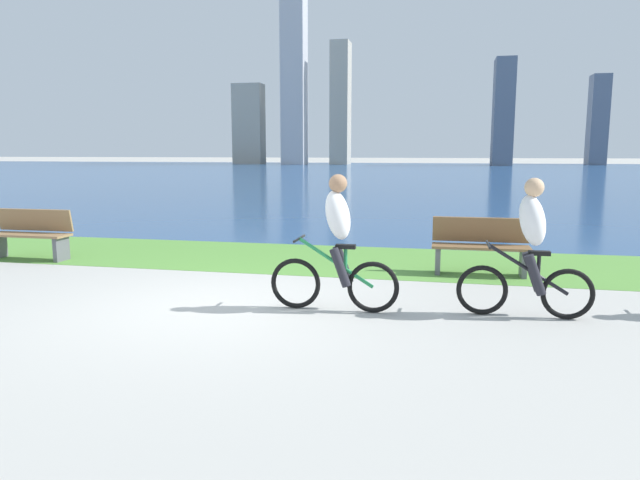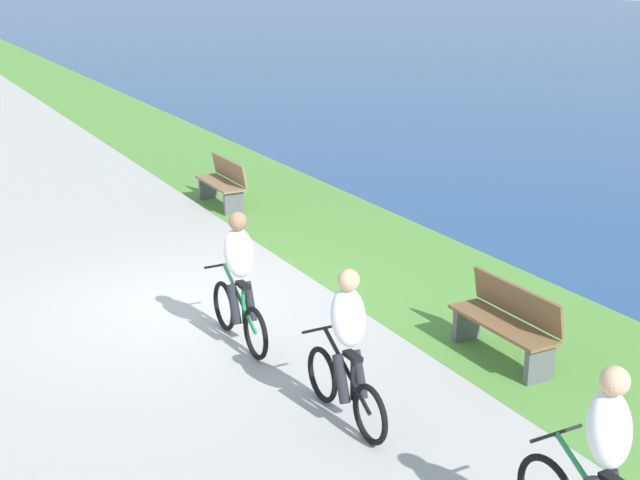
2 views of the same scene
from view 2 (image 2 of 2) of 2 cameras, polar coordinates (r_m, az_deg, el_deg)
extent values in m
plane|color=#B2AFA8|center=(11.99, -8.84, -4.24)|extent=(300.00, 300.00, 0.00)
cube|color=#59933D|center=(13.45, 5.34, -1.63)|extent=(120.00, 2.98, 0.01)
torus|color=black|center=(11.05, -6.29, -4.30)|extent=(0.63, 0.06, 0.63)
torus|color=black|center=(10.22, -4.24, -6.10)|extent=(0.63, 0.06, 0.63)
cylinder|color=#268C4C|center=(10.50, -5.29, -3.79)|extent=(0.94, 0.04, 0.60)
cylinder|color=#268C4C|center=(10.42, -5.03, -4.26)|extent=(0.04, 0.04, 0.47)
cube|color=black|center=(10.33, -5.06, -2.96)|extent=(0.24, 0.10, 0.05)
cylinder|color=black|center=(10.80, -6.29, -1.61)|extent=(0.03, 0.52, 0.03)
ellipsoid|color=white|center=(10.29, -5.33, -0.81)|extent=(0.40, 0.36, 0.65)
sphere|color=#A57A59|center=(10.17, -5.39, 1.22)|extent=(0.22, 0.22, 0.22)
cylinder|color=#26262D|center=(10.42, -5.64, -4.20)|extent=(0.27, 0.11, 0.49)
cylinder|color=#26262D|center=(10.49, -4.63, -4.02)|extent=(0.27, 0.11, 0.49)
torus|color=black|center=(9.26, 0.15, -8.80)|extent=(0.60, 0.06, 0.60)
torus|color=black|center=(8.52, 3.28, -11.32)|extent=(0.60, 0.06, 0.60)
cylinder|color=black|center=(8.74, 1.75, -8.47)|extent=(0.93, 0.04, 0.59)
cylinder|color=black|center=(8.67, 2.14, -9.07)|extent=(0.04, 0.04, 0.45)
cube|color=black|center=(8.56, 2.16, -7.61)|extent=(0.24, 0.10, 0.05)
cylinder|color=black|center=(8.99, 0.31, -5.77)|extent=(0.03, 0.52, 0.03)
ellipsoid|color=white|center=(8.49, 1.86, -5.04)|extent=(0.40, 0.36, 0.65)
sphere|color=#D8AD84|center=(8.35, 1.88, -2.63)|extent=(0.22, 0.22, 0.22)
cylinder|color=#26262D|center=(8.66, 1.40, -9.06)|extent=(0.27, 0.11, 0.49)
cylinder|color=#26262D|center=(8.75, 2.55, -8.78)|extent=(0.27, 0.11, 0.49)
cylinder|color=black|center=(7.20, 15.21, -12.11)|extent=(0.03, 0.52, 0.03)
ellipsoid|color=white|center=(6.76, 18.40, -11.62)|extent=(0.40, 0.36, 0.65)
sphere|color=#D8AD84|center=(6.58, 18.72, -8.73)|extent=(0.22, 0.22, 0.22)
cube|color=brown|center=(10.32, 11.84, -5.40)|extent=(1.50, 0.45, 0.04)
cube|color=brown|center=(10.35, 12.76, -3.91)|extent=(1.50, 0.11, 0.40)
cube|color=#595960|center=(9.97, 14.15, -7.84)|extent=(0.08, 0.37, 0.45)
cube|color=#595960|center=(10.87, 9.58, -5.35)|extent=(0.08, 0.37, 0.45)
cube|color=olive|center=(16.66, -6.56, 3.71)|extent=(1.50, 0.45, 0.04)
cube|color=olive|center=(16.67, -5.97, 4.62)|extent=(1.50, 0.11, 0.40)
cube|color=#595960|center=(16.13, -5.67, 2.45)|extent=(0.08, 0.37, 0.45)
cube|color=#595960|center=(17.30, -7.34, 3.44)|extent=(0.08, 0.37, 0.45)
camera|label=1|loc=(8.72, -47.46, -4.76)|focal=32.73mm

